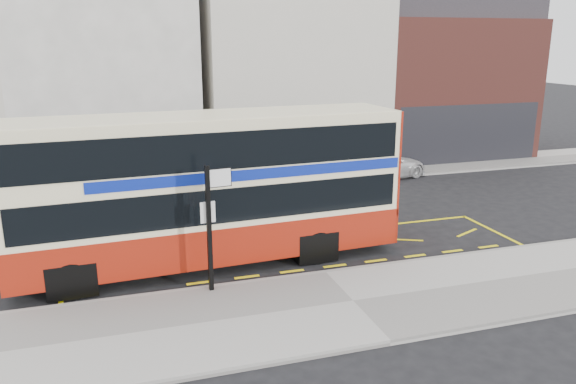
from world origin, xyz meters
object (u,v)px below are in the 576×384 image
object	(u,v)px
double_decker_bus	(211,187)
car_grey	(240,177)
car_silver	(6,189)
street_tree_right	(410,102)
bus_stop_post	(211,217)
car_white	(382,165)

from	to	relation	value
double_decker_bus	car_grey	xyz separation A→B (m)	(2.46, 7.29, -1.58)
car_silver	double_decker_bus	bearing A→B (deg)	-156.43
double_decker_bus	car_grey	size ratio (longest dim) A/B	2.48
car_grey	street_tree_right	size ratio (longest dim) A/B	0.92
bus_stop_post	car_silver	world-z (taller)	bus_stop_post
bus_stop_post	car_grey	bearing A→B (deg)	66.92
car_silver	car_grey	bearing A→B (deg)	-111.73
double_decker_bus	car_silver	size ratio (longest dim) A/B	2.58
double_decker_bus	car_silver	world-z (taller)	double_decker_bus
double_decker_bus	car_white	bearing A→B (deg)	36.95
car_grey	street_tree_right	world-z (taller)	street_tree_right
bus_stop_post	car_grey	xyz separation A→B (m)	(2.85, 9.46, -1.37)
bus_stop_post	car_silver	xyz separation A→B (m)	(-6.42, 10.37, -1.37)
bus_stop_post	street_tree_right	bearing A→B (deg)	38.48
car_silver	street_tree_right	xyz separation A→B (m)	(18.99, 2.10, 2.62)
bus_stop_post	street_tree_right	world-z (taller)	street_tree_right
car_grey	bus_stop_post	bearing A→B (deg)	176.74
double_decker_bus	street_tree_right	distance (m)	15.98
car_silver	car_grey	world-z (taller)	car_grey
car_silver	street_tree_right	size ratio (longest dim) A/B	0.88
bus_stop_post	car_white	bearing A→B (deg)	39.44
car_silver	street_tree_right	bearing A→B (deg)	-99.84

